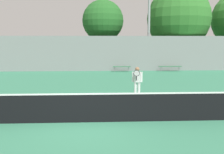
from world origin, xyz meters
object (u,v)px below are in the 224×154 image
tree_green_broad (179,19)px  light_pole_far_right (191,14)px  tennis_net (85,108)px  light_pole_near_left (149,13)px  tennis_player (137,80)px  bench_courtside_far (122,67)px  tree_dark_dense (103,21)px  bench_courtside_near (170,67)px

tree_green_broad → light_pole_far_right: bearing=-76.0°
tennis_net → light_pole_near_left: 18.32m
tennis_net → tennis_player: tennis_player is taller
light_pole_far_right → tennis_player: bearing=-119.2°
bench_courtside_far → light_pole_near_left: bearing=22.6°
tennis_player → tree_dark_dense: 14.99m
light_pole_far_right → tree_green_broad: light_pole_far_right is taller
bench_courtside_near → light_pole_far_right: size_ratio=0.22×
bench_courtside_near → light_pole_near_left: 5.59m
bench_courtside_far → tree_dark_dense: size_ratio=0.24×
light_pole_near_left → tennis_net: bearing=-107.9°
tree_green_broad → tree_dark_dense: size_ratio=1.22×
tennis_net → bench_courtside_near: (7.31, 15.61, -0.08)m
light_pole_near_left → light_pole_far_right: light_pole_far_right is taller
tennis_net → tree_green_broad: tree_green_broad is taller
tennis_player → light_pole_near_left: 13.79m
bench_courtside_far → tree_green_broad: size_ratio=0.19×
tennis_net → tree_green_broad: size_ratio=1.33×
light_pole_near_left → tree_green_broad: 4.38m
tennis_player → light_pole_far_right: (7.17, 12.84, 4.63)m
bench_courtside_near → bench_courtside_far: size_ratio=1.31×
light_pole_near_left → light_pole_far_right: size_ratio=0.96×
tree_dark_dense → bench_courtside_far: bearing=-59.5°
tree_dark_dense → tennis_net: bearing=-93.0°
bench_courtside_far → tree_green_broad: tree_green_broad is taller
light_pole_near_left → tree_green_broad: (3.65, 2.40, -0.32)m
bench_courtside_far → tennis_player: bearing=-91.1°
bench_courtside_near → tree_dark_dense: bearing=155.5°
bench_courtside_near → tree_dark_dense: size_ratio=0.31×
tennis_net → tennis_player: (2.44, 4.14, 0.34)m
bench_courtside_near → tree_green_broad: (1.75, 3.54, 4.81)m
tennis_net → tree_dark_dense: tree_dark_dense is taller
bench_courtside_near → bench_courtside_far: (-4.64, -0.00, -0.01)m
tennis_player → tree_green_broad: tree_green_broad is taller
bench_courtside_far → bench_courtside_near: bearing=0.0°
tennis_net → light_pole_near_left: size_ratio=1.23×
light_pole_near_left → tennis_player: bearing=-103.3°
light_pole_near_left → tree_green_broad: size_ratio=1.08×
light_pole_near_left → bench_courtside_far: bearing=-157.4°
bench_courtside_far → tree_dark_dense: 5.60m
tennis_net → bench_courtside_far: (2.67, 15.61, -0.09)m
bench_courtside_near → bench_courtside_far: bearing=-180.0°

